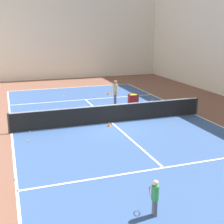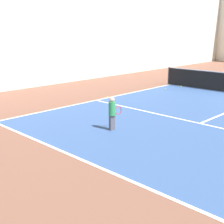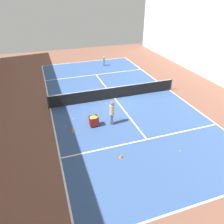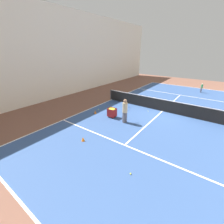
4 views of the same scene
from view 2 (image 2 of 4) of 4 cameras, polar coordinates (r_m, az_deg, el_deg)
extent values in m
cube|color=white|center=(7.77, -2.81, -9.89)|extent=(10.96, 0.10, 0.00)
cube|color=white|center=(19.54, 10.51, 4.96)|extent=(0.10, 22.52, 0.00)
cube|color=white|center=(11.60, 15.81, -2.03)|extent=(10.96, 0.10, 0.00)
cube|color=silver|center=(22.65, -0.59, 17.81)|extent=(0.15, 33.20, 8.91)
cylinder|color=#2D2D33|center=(19.51, 10.34, 6.54)|extent=(0.10, 0.10, 1.08)
cube|color=#4C4C56|center=(10.39, 0.00, -1.97)|extent=(0.14, 0.20, 0.51)
cylinder|color=#2D8C4C|center=(10.26, 0.00, 0.61)|extent=(0.26, 0.26, 0.45)
sphere|color=beige|center=(10.19, 0.00, 2.31)|extent=(0.17, 0.17, 0.17)
torus|color=#B22D2D|center=(10.49, 1.13, 0.30)|extent=(0.07, 0.28, 0.28)
sphere|color=yellow|center=(18.93, 12.51, 4.64)|extent=(0.07, 0.07, 0.07)
sphere|color=yellow|center=(17.89, 9.69, 4.21)|extent=(0.07, 0.07, 0.07)
sphere|color=yellow|center=(15.43, -0.80, 2.76)|extent=(0.07, 0.07, 0.07)
camera|label=1|loc=(10.88, -48.91, 21.04)|focal=50.00mm
camera|label=3|loc=(32.54, 47.91, 19.49)|focal=35.00mm
camera|label=4|loc=(29.69, 28.21, 16.38)|focal=24.00mm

